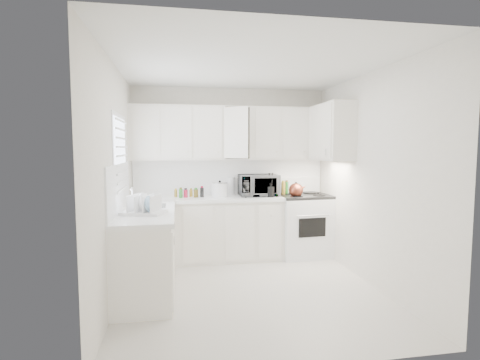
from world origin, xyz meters
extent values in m
plane|color=silver|center=(0.00, 0.00, 0.00)|extent=(3.20, 3.20, 0.00)
plane|color=white|center=(0.00, 0.00, 2.60)|extent=(3.20, 3.20, 0.00)
plane|color=white|center=(0.00, 1.60, 1.30)|extent=(3.00, 0.00, 3.00)
plane|color=white|center=(0.00, -1.60, 1.30)|extent=(3.00, 0.00, 3.00)
plane|color=white|center=(-1.50, 0.00, 1.30)|extent=(0.00, 3.20, 3.20)
plane|color=white|center=(1.50, 0.00, 1.30)|extent=(0.00, 3.20, 3.20)
cube|color=white|center=(-0.39, 1.29, 0.93)|extent=(2.24, 0.64, 0.05)
cube|color=white|center=(-1.19, 0.20, 0.93)|extent=(0.64, 1.62, 0.05)
cube|color=white|center=(0.00, 1.59, 1.23)|extent=(2.98, 0.02, 0.55)
cube|color=white|center=(-1.49, 0.20, 1.23)|extent=(0.02, 1.60, 0.55)
imported|color=gray|center=(0.39, 1.31, 1.15)|extent=(0.59, 0.33, 0.40)
cylinder|color=white|center=(0.00, 1.52, 1.08)|extent=(0.12, 0.12, 0.27)
cylinder|color=olive|center=(-0.85, 1.42, 1.02)|extent=(0.06, 0.06, 0.13)
cylinder|color=#297C2A|center=(-0.78, 1.33, 1.02)|extent=(0.06, 0.06, 0.13)
cylinder|color=#BE1938|center=(-0.70, 1.42, 1.02)|extent=(0.06, 0.06, 0.13)
cylinder|color=gold|center=(-0.62, 1.33, 1.02)|extent=(0.06, 0.06, 0.13)
cylinder|color=brown|center=(-0.55, 1.42, 1.02)|extent=(0.06, 0.06, 0.13)
cylinder|color=black|center=(-0.47, 1.33, 1.02)|extent=(0.06, 0.06, 0.13)
cylinder|color=#BE1938|center=(0.58, 1.46, 1.05)|extent=(0.06, 0.06, 0.19)
cylinder|color=gold|center=(0.64, 1.40, 1.05)|extent=(0.06, 0.06, 0.19)
cylinder|color=brown|center=(0.69, 1.46, 1.05)|extent=(0.06, 0.06, 0.19)
cylinder|color=black|center=(0.74, 1.40, 1.05)|extent=(0.06, 0.06, 0.19)
cylinder|color=olive|center=(0.80, 1.46, 1.05)|extent=(0.06, 0.06, 0.19)
cylinder|color=#297C2A|center=(0.85, 1.40, 1.05)|extent=(0.06, 0.06, 0.19)
camera|label=1|loc=(-0.84, -4.15, 1.68)|focal=27.63mm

